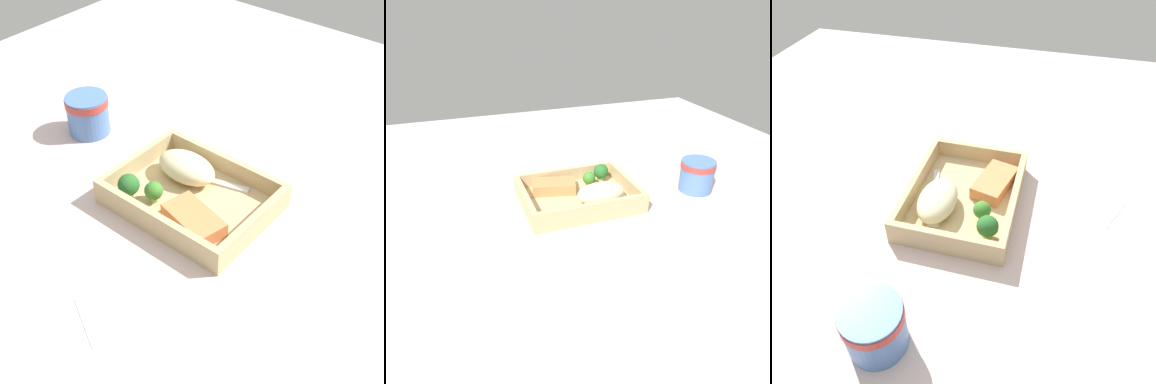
% 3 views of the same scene
% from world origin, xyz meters
% --- Properties ---
extents(ground_plane, '(1.60, 1.60, 0.02)m').
position_xyz_m(ground_plane, '(0.00, 0.00, -0.01)').
color(ground_plane, beige).
extents(takeout_tray, '(0.27, 0.20, 0.01)m').
position_xyz_m(takeout_tray, '(0.00, 0.00, 0.01)').
color(takeout_tray, tan).
rests_on(takeout_tray, ground_plane).
extents(tray_rim, '(0.27, 0.20, 0.04)m').
position_xyz_m(tray_rim, '(0.00, 0.00, 0.03)').
color(tray_rim, tan).
rests_on(tray_rim, takeout_tray).
extents(salmon_fillet, '(0.11, 0.08, 0.03)m').
position_xyz_m(salmon_fillet, '(-0.04, 0.05, 0.03)').
color(salmon_fillet, '#E6804B').
rests_on(salmon_fillet, takeout_tray).
extents(mashed_potatoes, '(0.11, 0.07, 0.05)m').
position_xyz_m(mashed_potatoes, '(0.04, -0.04, 0.04)').
color(mashed_potatoes, beige).
rests_on(mashed_potatoes, takeout_tray).
extents(broccoli_floret_1, '(0.04, 0.04, 0.05)m').
position_xyz_m(broccoli_floret_1, '(0.09, 0.06, 0.04)').
color(broccoli_floret_1, '#8AA45D').
rests_on(broccoli_floret_1, takeout_tray).
extents(broccoli_floret_2, '(0.03, 0.03, 0.04)m').
position_xyz_m(broccoli_floret_2, '(0.05, 0.05, 0.03)').
color(broccoli_floret_2, '#83A765').
rests_on(broccoli_floret_2, takeout_tray).
extents(fork, '(0.16, 0.06, 0.00)m').
position_xyz_m(fork, '(0.02, -0.05, 0.01)').
color(fork, silver).
rests_on(fork, takeout_tray).
extents(paper_cup, '(0.09, 0.09, 0.08)m').
position_xyz_m(paper_cup, '(0.30, -0.04, 0.04)').
color(paper_cup, '#4D73B3').
rests_on(paper_cup, ground_plane).
extents(receipt_slip, '(0.14, 0.16, 0.00)m').
position_xyz_m(receipt_slip, '(-0.07, 0.23, 0.00)').
color(receipt_slip, white).
rests_on(receipt_slip, ground_plane).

